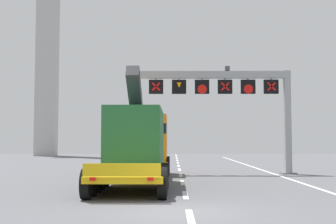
# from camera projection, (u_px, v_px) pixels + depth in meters

# --- Properties ---
(ground) EXTENTS (112.00, 112.00, 0.00)m
(ground) POSITION_uv_depth(u_px,v_px,m) (178.00, 211.00, 13.21)
(ground) COLOR #5B5B60
(lane_markings) EXTENTS (0.20, 62.37, 0.01)m
(lane_markings) POSITION_uv_depth(u_px,v_px,m) (179.00, 166.00, 37.04)
(lane_markings) COLOR silver
(lane_markings) RESTS_ON ground
(edge_line_right) EXTENTS (0.20, 63.00, 0.01)m
(edge_line_right) POSITION_uv_depth(u_px,v_px,m) (285.00, 178.00, 25.12)
(edge_line_right) COLOR silver
(edge_line_right) RESTS_ON ground
(overhead_lane_gantry) EXTENTS (9.99, 0.90, 6.82)m
(overhead_lane_gantry) POSITION_uv_depth(u_px,v_px,m) (233.00, 91.00, 28.40)
(overhead_lane_gantry) COLOR #9EA0A5
(overhead_lane_gantry) RESTS_ON ground
(heavy_haul_truck_yellow) EXTENTS (3.05, 14.07, 5.30)m
(heavy_haul_truck_yellow) POSITION_uv_depth(u_px,v_px,m) (141.00, 143.00, 23.33)
(heavy_haul_truck_yellow) COLOR yellow
(heavy_haul_truck_yellow) RESTS_ON ground
(bridge_pylon_distant) EXTENTS (9.00, 2.00, 39.42)m
(bridge_pylon_distant) POSITION_uv_depth(u_px,v_px,m) (48.00, 11.00, 62.31)
(bridge_pylon_distant) COLOR #B7B7B2
(bridge_pylon_distant) RESTS_ON ground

